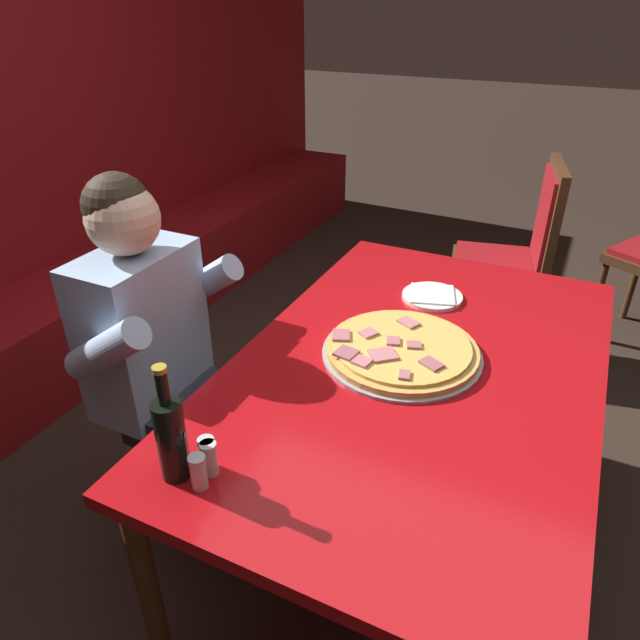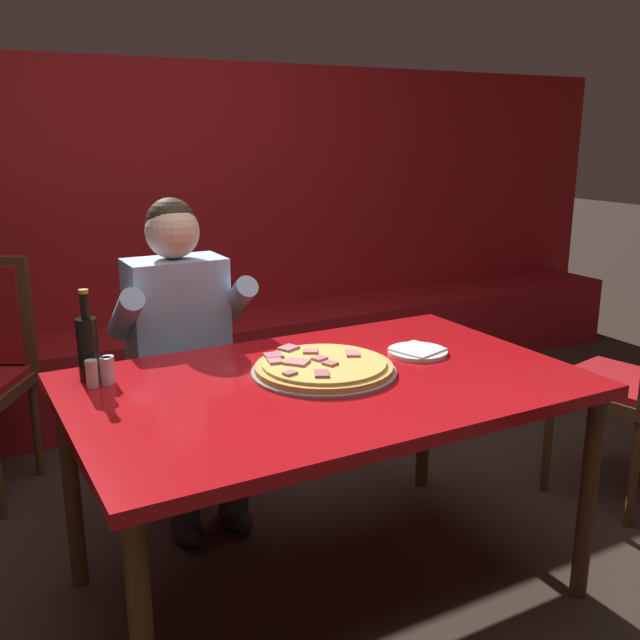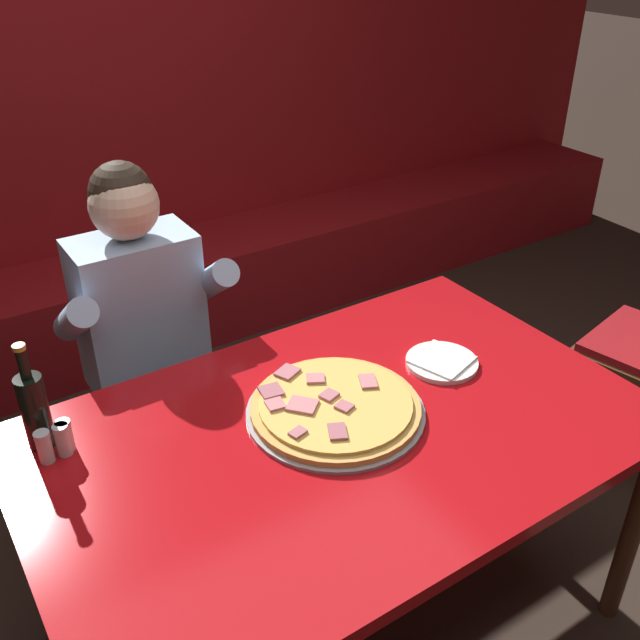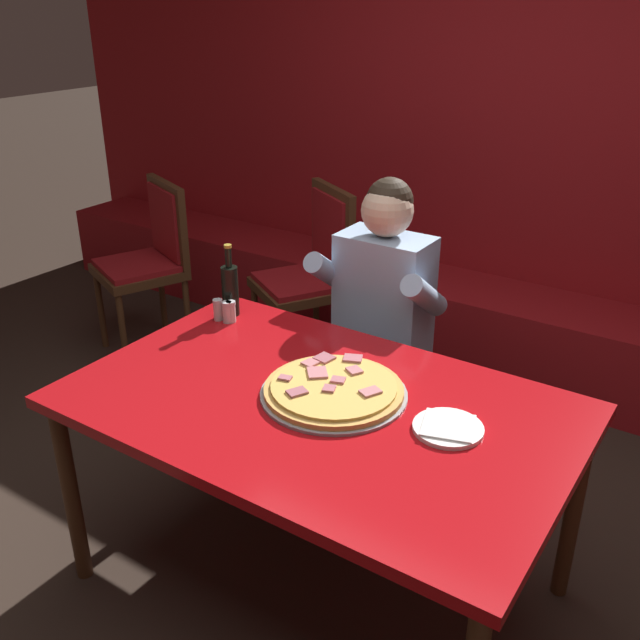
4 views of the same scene
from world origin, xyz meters
The scene contains 11 objects.
ground_plane centered at (0.00, 0.00, 0.00)m, with size 24.00×24.00×0.00m, color #33261E.
booth_wall_panel centered at (0.00, 2.18, 0.95)m, with size 6.80×0.16×1.90m, color maroon.
booth_bench centered at (0.00, 1.86, 0.23)m, with size 6.46×0.48×0.46m, color maroon.
main_dining_table centered at (0.00, 0.00, 0.70)m, with size 1.58×1.00×0.76m.
pizza centered at (0.02, 0.06, 0.78)m, with size 0.47×0.47×0.05m.
plate_white_paper centered at (0.41, 0.08, 0.77)m, with size 0.21×0.21×0.02m.
beer_bottle centered at (-0.65, 0.35, 0.87)m, with size 0.07×0.07×0.29m.
shaker_black_pepper centered at (-0.62, 0.29, 0.80)m, with size 0.04×0.04×0.09m.
shaker_oregano centered at (-0.61, 0.30, 0.80)m, with size 0.04×0.04×0.09m.
shaker_parmesan centered at (-0.66, 0.29, 0.80)m, with size 0.04×0.04×0.09m.
diner_seated_blue_shirt centered at (-0.22, 0.74, 0.71)m, with size 0.53×0.53×1.27m.
Camera 2 is at (-1.04, -1.85, 1.53)m, focal length 40.00 mm.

